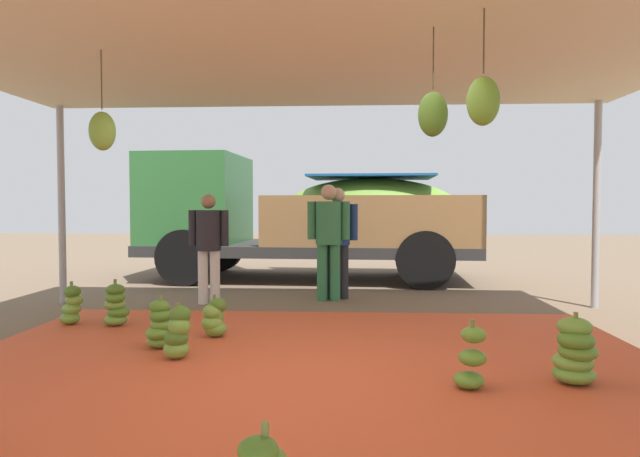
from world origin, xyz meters
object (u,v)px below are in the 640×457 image
banana_bunch_0 (160,326)px  worker_1 (209,240)px  banana_bunch_2 (471,360)px  banana_bunch_6 (214,318)px  cargo_truck_main (301,215)px  banana_bunch_4 (72,306)px  banana_bunch_5 (116,306)px  worker_0 (329,233)px  banana_bunch_7 (178,334)px  banana_bunch_3 (575,353)px  worker_2 (337,234)px

banana_bunch_0 → worker_1: size_ratio=0.33×
banana_bunch_2 → worker_1: 4.73m
banana_bunch_6 → banana_bunch_2: bearing=-33.3°
cargo_truck_main → banana_bunch_0: bearing=-99.9°
banana_bunch_6 → cargo_truck_main: size_ratio=0.07×
banana_bunch_0 → banana_bunch_4: 1.78m
banana_bunch_0 → banana_bunch_5: bearing=131.2°
banana_bunch_4 → banana_bunch_5: 0.56m
banana_bunch_2 → worker_1: size_ratio=0.34×
banana_bunch_5 → banana_bunch_0: bearing=-48.8°
cargo_truck_main → worker_0: (0.62, -2.45, -0.23)m
banana_bunch_7 → banana_bunch_3: bearing=-9.3°
worker_2 → worker_0: bearing=-126.0°
worker_0 → worker_1: (-1.72, -0.39, -0.09)m
worker_0 → banana_bunch_4: bearing=-147.8°
worker_1 → banana_bunch_6: bearing=-74.2°
banana_bunch_5 → worker_0: 3.20m
banana_bunch_4 → worker_2: (3.12, 2.06, 0.76)m
banana_bunch_6 → worker_0: worker_0 is taller
worker_0 → worker_1: size_ratio=1.09×
banana_bunch_3 → worker_2: bearing=116.2°
banana_bunch_2 → worker_0: (-1.26, 4.00, 0.79)m
banana_bunch_0 → worker_0: bearing=62.0°
banana_bunch_2 → banana_bunch_7: bearing=164.5°
cargo_truck_main → banana_bunch_7: bearing=-96.4°
banana_bunch_2 → banana_bunch_3: banana_bunch_3 is taller
banana_bunch_3 → banana_bunch_4: 5.46m
banana_bunch_0 → banana_bunch_6: (0.42, 0.51, -0.03)m
banana_bunch_7 → cargo_truck_main: 5.87m
banana_bunch_2 → banana_bunch_3: bearing=10.2°
banana_bunch_3 → worker_0: size_ratio=0.33×
banana_bunch_3 → worker_1: 5.19m
banana_bunch_0 → worker_2: bearing=61.5°
banana_bunch_2 → banana_bunch_4: size_ratio=1.04×
banana_bunch_2 → cargo_truck_main: (-1.88, 6.45, 1.02)m
banana_bunch_6 → banana_bunch_7: 0.89m
banana_bunch_0 → worker_2: (1.69, 3.11, 0.75)m
banana_bunch_5 → cargo_truck_main: (1.81, 4.39, 1.00)m
banana_bunch_3 → banana_bunch_4: (-5.10, 1.97, -0.03)m
worker_0 → worker_2: size_ratio=1.03×
worker_1 → banana_bunch_5: bearing=-115.0°
banana_bunch_5 → worker_1: worker_1 is taller
banana_bunch_3 → cargo_truck_main: bearing=113.4°
banana_bunch_0 → banana_bunch_6: size_ratio=1.17×
worker_0 → worker_1: bearing=-167.1°
cargo_truck_main → banana_bunch_5: bearing=-112.4°
worker_1 → banana_bunch_2: bearing=-50.5°
banana_bunch_4 → worker_1: 2.08m
banana_bunch_0 → banana_bunch_6: bearing=50.6°
banana_bunch_2 → worker_0: worker_0 is taller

